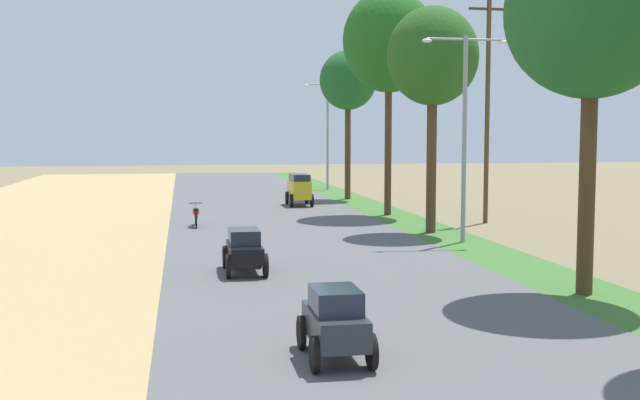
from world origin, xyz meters
TOP-DOWN VIEW (x-y plane):
  - median_tree_second at (5.51, 12.18)m, footprint 4.05×4.05m
  - median_tree_third at (5.52, 23.95)m, footprint 3.49×3.49m
  - median_tree_fourth at (5.55, 30.48)m, footprint 4.26×4.26m
  - median_tree_fifth at (5.54, 39.43)m, footprint 3.27×3.27m
  - streetlamp_near at (5.80, 21.17)m, footprint 3.16×0.20m
  - streetlamp_mid at (5.80, 47.15)m, footprint 3.16×0.20m
  - utility_pole_near at (9.00, 27.02)m, footprint 1.80×0.20m
  - car_hatchback_charcoal at (-1.43, 7.85)m, footprint 1.04×2.00m
  - car_sedan_black at (-2.29, 16.40)m, footprint 1.10×2.26m
  - car_van_yellow at (2.12, 35.63)m, footprint 1.19×2.41m
  - motorbike_ahead_second at (-3.41, 27.32)m, footprint 0.54×1.80m

SIDE VIEW (x-z plane):
  - motorbike_ahead_second at x=-3.41m, z-range 0.10..1.04m
  - car_sedan_black at x=-2.29m, z-range 0.15..1.34m
  - car_hatchback_charcoal at x=-1.43m, z-range 0.13..1.36m
  - car_van_yellow at x=2.12m, z-range 0.19..1.86m
  - streetlamp_mid at x=5.80m, z-range 0.64..7.86m
  - streetlamp_near at x=5.80m, z-range 0.64..7.87m
  - utility_pole_near at x=9.00m, z-range 0.19..9.84m
  - median_tree_second at x=5.51m, z-range 2.33..10.99m
  - median_tree_third at x=5.52m, z-range 2.43..11.09m
  - median_tree_fifth at x=5.54m, z-range 2.57..11.14m
  - median_tree_fourth at x=5.55m, z-range 2.88..13.32m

